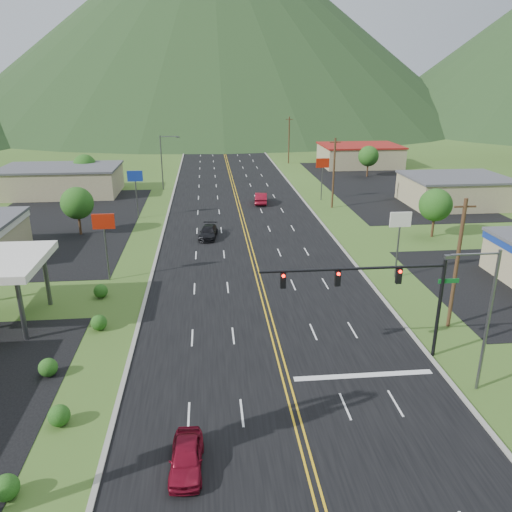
{
  "coord_description": "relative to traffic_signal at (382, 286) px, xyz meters",
  "views": [
    {
      "loc": [
        -4.52,
        -14.58,
        17.99
      ],
      "look_at": [
        -0.84,
        22.77,
        4.5
      ],
      "focal_mm": 35.0,
      "sensor_mm": 36.0,
      "label": 1
    }
  ],
  "objects": [
    {
      "name": "streetlight_east",
      "position": [
        4.7,
        -4.0,
        -0.15
      ],
      "size": [
        3.28,
        0.25,
        9.0
      ],
      "color": "#59595E",
      "rests_on": "ground"
    },
    {
      "name": "car_red_far",
      "position": [
        -3.05,
        44.49,
        -4.5
      ],
      "size": [
        2.33,
        5.19,
        1.65
      ],
      "primitive_type": "imported",
      "rotation": [
        0.0,
        0.0,
        3.02
      ],
      "color": "maroon",
      "rests_on": "ground"
    },
    {
      "name": "tree_west_a",
      "position": [
        -26.48,
        31.0,
        -1.44
      ],
      "size": [
        3.84,
        3.84,
        5.82
      ],
      "color": "#382314",
      "rests_on": "ground"
    },
    {
      "name": "utility_pole_b",
      "position": [
        7.02,
        41.0,
        -0.2
      ],
      "size": [
        1.6,
        0.28,
        10.0
      ],
      "color": "#382314",
      "rests_on": "ground"
    },
    {
      "name": "pole_sign_east_b",
      "position": [
        6.52,
        46.0,
        -0.28
      ],
      "size": [
        2.0,
        0.18,
        6.4
      ],
      "color": "#59595E",
      "rests_on": "ground"
    },
    {
      "name": "tree_east_b",
      "position": [
        19.52,
        64.0,
        -1.44
      ],
      "size": [
        3.84,
        3.84,
        5.82
      ],
      "color": "#382314",
      "rests_on": "ground"
    },
    {
      "name": "building_east_far",
      "position": [
        21.52,
        76.0,
        -3.07
      ],
      "size": [
        16.4,
        12.4,
        4.5
      ],
      "color": "tan",
      "rests_on": "ground"
    },
    {
      "name": "streetlight_west",
      "position": [
        -18.16,
        56.0,
        -0.15
      ],
      "size": [
        3.28,
        0.25,
        9.0
      ],
      "color": "#59595E",
      "rests_on": "ground"
    },
    {
      "name": "building_west_far",
      "position": [
        -34.48,
        54.0,
        -3.07
      ],
      "size": [
        18.4,
        11.4,
        4.5
      ],
      "color": "tan",
      "rests_on": "ground"
    },
    {
      "name": "tree_west_b",
      "position": [
        -31.48,
        58.0,
        -1.44
      ],
      "size": [
        3.84,
        3.84,
        5.82
      ],
      "color": "#382314",
      "rests_on": "ground"
    },
    {
      "name": "utility_pole_d",
      "position": [
        7.02,
        121.0,
        -0.2
      ],
      "size": [
        1.6,
        0.28,
        10.0
      ],
      "color": "#382314",
      "rests_on": "ground"
    },
    {
      "name": "building_east_mid",
      "position": [
        25.52,
        41.0,
        -3.17
      ],
      "size": [
        14.4,
        11.4,
        4.3
      ],
      "color": "tan",
      "rests_on": "ground"
    },
    {
      "name": "mountain_n",
      "position": [
        -6.48,
        206.0,
        37.17
      ],
      "size": [
        220.0,
        220.0,
        85.0
      ],
      "primitive_type": "cone",
      "color": "#1D3217",
      "rests_on": "ground"
    },
    {
      "name": "traffic_signal",
      "position": [
        0.0,
        0.0,
        0.0
      ],
      "size": [
        13.1,
        0.43,
        7.0
      ],
      "color": "black",
      "rests_on": "ground"
    },
    {
      "name": "pole_sign_east_a",
      "position": [
        6.52,
        14.0,
        -0.28
      ],
      "size": [
        2.0,
        0.18,
        6.4
      ],
      "color": "#59595E",
      "rests_on": "ground"
    },
    {
      "name": "tree_east_a",
      "position": [
        15.52,
        26.0,
        -1.44
      ],
      "size": [
        3.84,
        3.84,
        5.82
      ],
      "color": "#382314",
      "rests_on": "ground"
    },
    {
      "name": "utility_pole_a",
      "position": [
        7.02,
        4.0,
        -0.2
      ],
      "size": [
        1.6,
        0.28,
        10.0
      ],
      "color": "#382314",
      "rests_on": "ground"
    },
    {
      "name": "pole_sign_west_b",
      "position": [
        -20.48,
        38.0,
        -0.28
      ],
      "size": [
        2.0,
        0.18,
        6.4
      ],
      "color": "#59595E",
      "rests_on": "ground"
    },
    {
      "name": "car_red_near",
      "position": [
        -12.45,
        -8.99,
        -4.66
      ],
      "size": [
        1.71,
        3.98,
        1.34
      ],
      "primitive_type": "imported",
      "rotation": [
        0.0,
        0.0,
        -0.03
      ],
      "color": "maroon",
      "rests_on": "ground"
    },
    {
      "name": "car_dark_mid",
      "position": [
        -11.09,
        28.08,
        -4.64
      ],
      "size": [
        2.5,
        4.93,
        1.37
      ],
      "primitive_type": "imported",
      "rotation": [
        0.0,
        0.0,
        -0.13
      ],
      "color": "black",
      "rests_on": "ground"
    },
    {
      "name": "utility_pole_c",
      "position": [
        7.02,
        81.0,
        -0.2
      ],
      "size": [
        1.6,
        0.28,
        10.0
      ],
      "color": "#382314",
      "rests_on": "ground"
    },
    {
      "name": "pole_sign_west_a",
      "position": [
        -20.48,
        16.0,
        -0.28
      ],
      "size": [
        2.0,
        0.18,
        6.4
      ],
      "color": "#59595E",
      "rests_on": "ground"
    }
  ]
}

